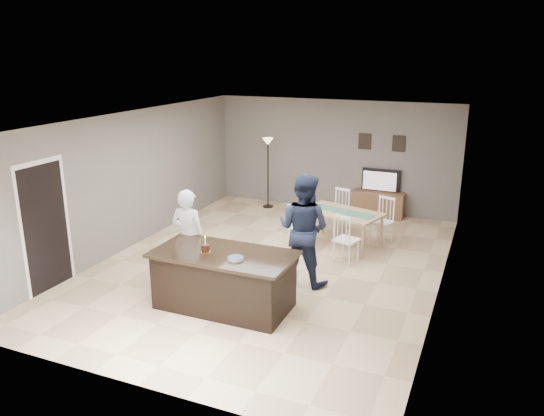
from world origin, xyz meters
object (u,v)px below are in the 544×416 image
at_px(birthday_cake, 205,248).
at_px(dining_table, 342,217).
at_px(television, 380,181).
at_px(woman, 189,237).
at_px(kitchen_island, 224,280).
at_px(man, 303,229).
at_px(plate_stack, 236,258).
at_px(tv_console, 378,204).
at_px(floor_lamp, 268,154).

height_order(birthday_cake, dining_table, birthday_cake).
bearing_deg(television, woman, 67.10).
bearing_deg(woman, dining_table, -125.71).
distance_m(kitchen_island, man, 1.65).
bearing_deg(plate_stack, man, 71.48).
distance_m(kitchen_island, plate_stack, 0.57).
bearing_deg(plate_stack, television, 81.12).
bearing_deg(television, tv_console, 90.00).
bearing_deg(television, dining_table, 83.50).
xyz_separation_m(television, birthday_cake, (-1.46, -5.71, 0.10)).
xyz_separation_m(television, dining_table, (-0.27, -2.34, -0.26)).
xyz_separation_m(tv_console, dining_table, (-0.27, -2.27, 0.30)).
relative_size(woman, floor_lamp, 0.94).
relative_size(kitchen_island, tv_console, 1.79).
xyz_separation_m(tv_console, plate_stack, (-0.91, -5.74, 0.62)).
height_order(woman, floor_lamp, floor_lamp).
bearing_deg(man, kitchen_island, 67.27).
bearing_deg(dining_table, kitchen_island, -89.18).
distance_m(tv_console, man, 4.29).
xyz_separation_m(plate_stack, floor_lamp, (-1.83, 5.44, 0.45)).
bearing_deg(plate_stack, floor_lamp, 108.58).
distance_m(kitchen_island, television, 5.78).
distance_m(man, dining_table, 1.99).
relative_size(television, dining_table, 0.44).
bearing_deg(tv_console, woman, -113.18).
relative_size(tv_console, floor_lamp, 0.68).
xyz_separation_m(man, dining_table, (0.13, 1.95, -0.35)).
distance_m(tv_console, birthday_cake, 5.87).
xyz_separation_m(television, man, (-0.40, -4.29, 0.09)).
xyz_separation_m(plate_stack, dining_table, (0.64, 3.47, -0.31)).
relative_size(man, plate_stack, 8.03).
relative_size(television, birthday_cake, 3.63).
bearing_deg(dining_table, television, 100.11).
relative_size(tv_console, birthday_cake, 4.76).
distance_m(kitchen_island, woman, 1.16).
relative_size(birthday_cake, floor_lamp, 0.14).
height_order(man, floor_lamp, man).
distance_m(birthday_cake, dining_table, 3.60).
relative_size(television, man, 0.48).
distance_m(television, dining_table, 2.37).
bearing_deg(tv_console, plate_stack, -98.99).
xyz_separation_m(dining_table, floor_lamp, (-2.47, 1.96, 0.76)).
height_order(tv_console, dining_table, dining_table).
xyz_separation_m(man, plate_stack, (-0.51, -1.52, -0.04)).
relative_size(woman, birthday_cake, 6.58).
height_order(tv_console, television, television).
bearing_deg(kitchen_island, woman, 149.93).
bearing_deg(birthday_cake, television, 75.62).
distance_m(woman, dining_table, 3.34).
relative_size(tv_console, dining_table, 0.57).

